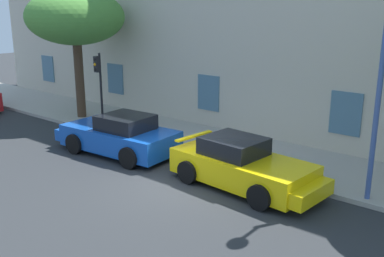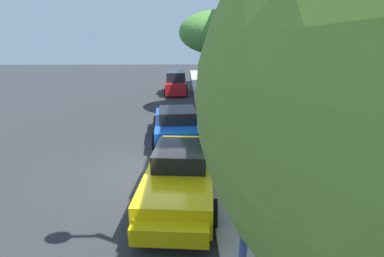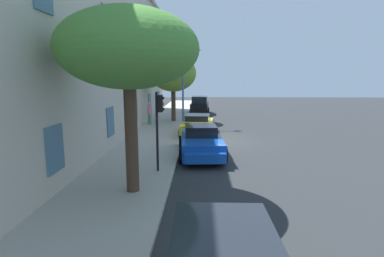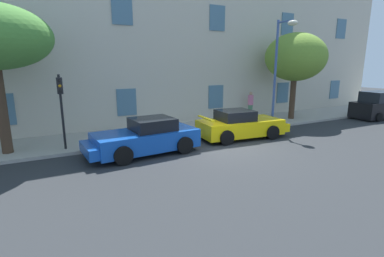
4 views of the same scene
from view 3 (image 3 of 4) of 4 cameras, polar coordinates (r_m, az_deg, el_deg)
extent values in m
plane|color=#2B2D30|center=(18.51, 4.39, -2.33)|extent=(80.00, 80.00, 0.00)
cube|color=#A8A399|center=(18.70, -7.10, -2.04)|extent=(60.00, 3.57, 0.14)
cube|color=beige|center=(19.21, -17.98, 13.50)|extent=(37.03, 3.34, 10.55)
cube|color=slate|center=(10.54, -24.37, -3.52)|extent=(1.10, 0.06, 1.50)
cube|color=slate|center=(15.98, -15.09, 1.27)|extent=(1.10, 0.06, 1.50)
cube|color=slate|center=(21.67, -10.59, 3.58)|extent=(1.10, 0.06, 1.50)
cube|color=slate|center=(27.46, -7.97, 4.91)|extent=(1.10, 0.06, 1.50)
cube|color=slate|center=(33.30, -6.25, 5.78)|extent=(1.10, 0.06, 1.50)
cube|color=slate|center=(16.03, -15.90, 18.77)|extent=(1.10, 0.06, 1.50)
cube|color=slate|center=(21.71, -11.01, 16.48)|extent=(1.10, 0.06, 1.50)
cube|color=slate|center=(27.49, -8.21, 15.09)|extent=(1.10, 0.06, 1.50)
cube|color=slate|center=(33.32, -6.41, 14.17)|extent=(1.10, 0.06, 1.50)
cube|color=#144CB2|center=(15.00, 1.69, -2.91)|extent=(4.40, 2.24, 0.76)
cube|color=black|center=(15.19, 1.61, -0.30)|extent=(1.82, 1.67, 0.51)
cube|color=#144CB2|center=(13.21, 2.27, -5.09)|extent=(1.41, 1.87, 0.42)
cylinder|color=black|center=(13.88, 6.07, -4.90)|extent=(0.75, 0.29, 0.73)
cylinder|color=black|center=(13.73, -1.96, -5.01)|extent=(0.75, 0.29, 0.73)
cylinder|color=black|center=(16.43, 4.72, -2.57)|extent=(0.75, 0.29, 0.73)
cylinder|color=black|center=(16.31, -2.04, -2.64)|extent=(0.75, 0.29, 0.73)
cube|color=yellow|center=(20.00, 1.11, 0.23)|extent=(4.36, 2.18, 0.75)
cube|color=black|center=(19.59, 1.03, 1.90)|extent=(1.81, 1.61, 0.50)
cube|color=yellow|center=(21.85, 1.57, 0.79)|extent=(1.40, 1.79, 0.42)
cube|color=yellow|center=(17.99, 0.55, 1.10)|extent=(0.29, 1.57, 0.06)
cylinder|color=black|center=(21.42, -1.02, 0.31)|extent=(0.72, 0.30, 0.71)
cylinder|color=black|center=(21.26, 3.91, 0.22)|extent=(0.72, 0.30, 0.71)
cylinder|color=black|center=(18.86, -2.05, -0.99)|extent=(0.72, 0.30, 0.71)
cylinder|color=black|center=(18.69, 3.55, -1.10)|extent=(0.72, 0.30, 0.71)
cube|color=black|center=(31.68, 1.47, 3.85)|extent=(3.85, 1.92, 1.08)
cube|color=#1E232B|center=(31.60, 1.47, 5.46)|extent=(2.34, 1.63, 0.70)
cylinder|color=black|center=(32.89, 0.09, 3.51)|extent=(0.60, 0.23, 0.59)
cylinder|color=black|center=(32.80, 3.08, 3.48)|extent=(0.60, 0.23, 0.59)
cylinder|color=black|center=(30.66, -0.27, 3.05)|extent=(0.60, 0.23, 0.59)
cylinder|color=black|center=(30.55, 2.94, 3.02)|extent=(0.60, 0.23, 0.59)
cylinder|color=#473323|center=(25.80, -3.51, 4.70)|extent=(0.37, 0.37, 2.94)
ellipsoid|color=olive|center=(25.70, -3.57, 10.33)|extent=(3.85, 3.85, 3.03)
cylinder|color=#473323|center=(9.91, -11.33, -1.35)|extent=(0.41, 0.41, 3.69)
ellipsoid|color=#4C8C38|center=(9.77, -11.88, 14.46)|extent=(4.36, 4.36, 2.48)
cylinder|color=black|center=(11.94, -6.58, -0.69)|extent=(0.10, 0.10, 3.15)
cube|color=black|center=(11.77, -6.01, 4.69)|extent=(0.22, 0.20, 0.66)
sphere|color=black|center=(11.74, -5.49, 5.72)|extent=(0.12, 0.12, 0.12)
sphere|color=orange|center=(11.76, -5.47, 4.70)|extent=(0.12, 0.12, 0.12)
sphere|color=black|center=(11.78, -5.46, 3.68)|extent=(0.12, 0.12, 0.12)
cylinder|color=#3F5999|center=(23.06, -1.72, 7.87)|extent=(0.14, 0.14, 5.95)
cube|color=#3F5999|center=(23.12, -0.35, 14.89)|extent=(0.08, 1.10, 0.08)
ellipsoid|color=#EAE5C6|center=(23.09, 0.93, 14.57)|extent=(0.44, 0.60, 0.28)
cylinder|color=#4C7F59|center=(24.06, -7.96, 1.76)|extent=(0.41, 0.41, 0.84)
cylinder|color=pink|center=(23.97, -8.00, 3.53)|extent=(0.51, 0.51, 0.65)
sphere|color=tan|center=(23.93, -8.02, 4.59)|extent=(0.22, 0.22, 0.22)
camera|label=1|loc=(28.32, 23.40, 11.62)|focal=41.66mm
camera|label=2|loc=(27.26, 0.99, 11.06)|focal=27.21mm
camera|label=4|loc=(15.66, 47.80, 5.92)|focal=26.72mm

